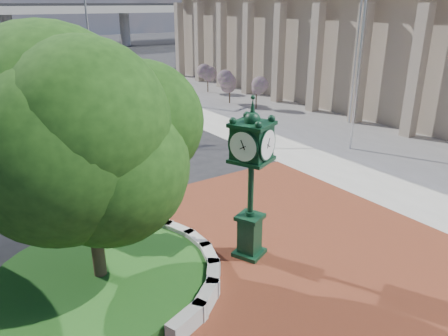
% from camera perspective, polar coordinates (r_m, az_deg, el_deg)
% --- Properties ---
extents(ground, '(200.00, 200.00, 0.00)m').
position_cam_1_polar(ground, '(15.39, 2.30, -8.87)').
color(ground, black).
rests_on(ground, ground).
extents(plaza, '(12.00, 12.00, 0.04)m').
position_cam_1_polar(plaza, '(14.70, 4.67, -10.38)').
color(plaza, maroon).
rests_on(plaza, ground).
extents(sidewalk, '(20.00, 50.00, 0.04)m').
position_cam_1_polar(sidewalk, '(32.62, 14.52, 6.69)').
color(sidewalk, '#9E9B93').
rests_on(sidewalk, ground).
extents(planter_wall, '(2.96, 6.77, 0.54)m').
position_cam_1_polar(planter_wall, '(14.01, -6.76, -10.97)').
color(planter_wall, '#9E9B93').
rests_on(planter_wall, ground).
extents(grass_bed, '(6.10, 6.10, 0.40)m').
position_cam_1_polar(grass_bed, '(13.34, -15.71, -13.85)').
color(grass_bed, '#144817').
rests_on(grass_bed, ground).
extents(civic_building, '(17.35, 44.00, 8.60)m').
position_cam_1_polar(civic_building, '(39.08, 20.52, 14.74)').
color(civic_building, tan).
rests_on(civic_building, ground).
extents(tree_planter, '(5.20, 5.20, 6.33)m').
position_cam_1_polar(tree_planter, '(11.75, -17.37, 0.49)').
color(tree_planter, '#38281C').
rests_on(tree_planter, ground).
extents(tree_street, '(4.40, 4.40, 5.45)m').
position_cam_1_polar(tree_street, '(29.27, -26.57, 10.07)').
color(tree_street, '#38281C').
rests_on(tree_street, ground).
extents(post_clock, '(1.33, 1.33, 5.11)m').
position_cam_1_polar(post_clock, '(13.07, 3.56, -0.82)').
color(post_clock, black).
rests_on(post_clock, ground).
extents(parked_car, '(3.40, 5.20, 1.65)m').
position_cam_1_polar(parked_car, '(51.47, -21.25, 11.87)').
color(parked_car, '#5D0D1B').
rests_on(parked_car, ground).
extents(flagpole_a, '(1.70, 0.19, 10.83)m').
position_cam_1_polar(flagpole_a, '(24.11, 17.45, 15.00)').
color(flagpole_a, silver).
rests_on(flagpole_a, ground).
extents(flagpole_b, '(1.48, 0.41, 9.64)m').
position_cam_1_polar(flagpole_b, '(29.82, 16.95, 14.81)').
color(flagpole_b, silver).
rests_on(flagpole_b, ground).
extents(street_lamp_near, '(2.12, 1.02, 9.92)m').
position_cam_1_polar(street_lamp_near, '(40.71, -17.14, 17.42)').
color(street_lamp_near, slate).
rests_on(street_lamp_near, ground).
extents(street_lamp_far, '(2.22, 0.44, 9.91)m').
position_cam_1_polar(street_lamp_far, '(52.11, -27.16, 16.68)').
color(street_lamp_far, slate).
rests_on(street_lamp_far, ground).
extents(shrub_near, '(1.20, 1.20, 2.20)m').
position_cam_1_polar(shrub_near, '(33.29, 4.26, 10.34)').
color(shrub_near, '#38281C').
rests_on(shrub_near, ground).
extents(shrub_mid, '(1.20, 1.20, 2.20)m').
position_cam_1_polar(shrub_mid, '(35.18, 0.75, 10.96)').
color(shrub_mid, '#38281C').
rests_on(shrub_mid, ground).
extents(shrub_far, '(1.20, 1.20, 2.20)m').
position_cam_1_polar(shrub_far, '(39.75, -2.15, 12.09)').
color(shrub_far, '#38281C').
rests_on(shrub_far, ground).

